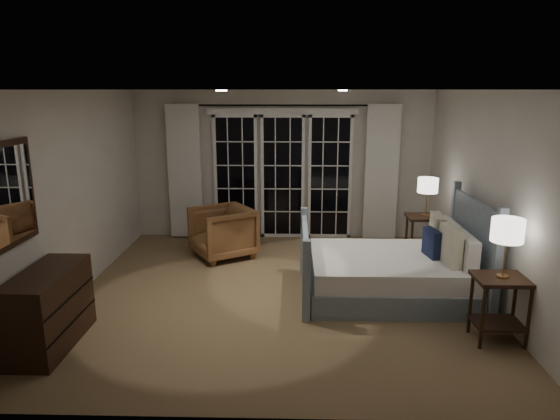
{
  "coord_description": "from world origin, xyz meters",
  "views": [
    {
      "loc": [
        0.18,
        -5.9,
        2.5
      ],
      "look_at": [
        0.02,
        0.09,
        1.05
      ],
      "focal_mm": 32.0,
      "sensor_mm": 36.0,
      "label": 1
    }
  ],
  "objects_px": {
    "dresser": "(49,309)",
    "lamp_left": "(508,231)",
    "armchair": "(222,232)",
    "lamp_right": "(428,186)",
    "nightstand_left": "(500,299)",
    "bed": "(393,271)",
    "nightstand_right": "(425,231)"
  },
  "relations": [
    {
      "from": "dresser",
      "to": "lamp_left",
      "type": "bearing_deg",
      "value": 2.72
    },
    {
      "from": "lamp_left",
      "to": "armchair",
      "type": "relative_size",
      "value": 0.7
    },
    {
      "from": "lamp_right",
      "to": "lamp_left",
      "type": "bearing_deg",
      "value": -86.83
    },
    {
      "from": "nightstand_left",
      "to": "lamp_left",
      "type": "height_order",
      "value": "lamp_left"
    },
    {
      "from": "bed",
      "to": "lamp_left",
      "type": "distance_m",
      "value": 1.66
    },
    {
      "from": "nightstand_left",
      "to": "lamp_right",
      "type": "xyz_separation_m",
      "value": [
        -0.13,
        2.44,
        0.69
      ]
    },
    {
      "from": "armchair",
      "to": "dresser",
      "type": "xyz_separation_m",
      "value": [
        -1.34,
        -2.77,
        0.0
      ]
    },
    {
      "from": "lamp_left",
      "to": "armchair",
      "type": "distance_m",
      "value": 4.14
    },
    {
      "from": "nightstand_right",
      "to": "lamp_right",
      "type": "distance_m",
      "value": 0.68
    },
    {
      "from": "nightstand_left",
      "to": "armchair",
      "type": "xyz_separation_m",
      "value": [
        -3.16,
        2.55,
        -0.07
      ]
    },
    {
      "from": "armchair",
      "to": "dresser",
      "type": "bearing_deg",
      "value": -57.57
    },
    {
      "from": "nightstand_left",
      "to": "nightstand_right",
      "type": "bearing_deg",
      "value": 93.17
    },
    {
      "from": "bed",
      "to": "armchair",
      "type": "height_order",
      "value": "bed"
    },
    {
      "from": "lamp_right",
      "to": "nightstand_left",
      "type": "bearing_deg",
      "value": -86.83
    },
    {
      "from": "armchair",
      "to": "nightstand_right",
      "type": "bearing_deg",
      "value": 55.98
    },
    {
      "from": "armchair",
      "to": "dresser",
      "type": "relative_size",
      "value": 0.77
    },
    {
      "from": "nightstand_right",
      "to": "armchair",
      "type": "xyz_separation_m",
      "value": [
        -3.02,
        0.12,
        -0.07
      ]
    },
    {
      "from": "lamp_left",
      "to": "lamp_right",
      "type": "distance_m",
      "value": 2.44
    },
    {
      "from": "bed",
      "to": "lamp_right",
      "type": "relative_size",
      "value": 3.72
    },
    {
      "from": "nightstand_left",
      "to": "lamp_left",
      "type": "relative_size",
      "value": 1.15
    },
    {
      "from": "bed",
      "to": "nightstand_right",
      "type": "distance_m",
      "value": 1.49
    },
    {
      "from": "lamp_right",
      "to": "dresser",
      "type": "xyz_separation_m",
      "value": [
        -4.36,
        -2.65,
        -0.75
      ]
    },
    {
      "from": "nightstand_right",
      "to": "lamp_right",
      "type": "bearing_deg",
      "value": 180.0
    },
    {
      "from": "armchair",
      "to": "lamp_right",
      "type": "bearing_deg",
      "value": 55.98
    },
    {
      "from": "armchair",
      "to": "bed",
      "type": "bearing_deg",
      "value": 26.76
    },
    {
      "from": "nightstand_right",
      "to": "lamp_left",
      "type": "distance_m",
      "value": 2.54
    },
    {
      "from": "armchair",
      "to": "dresser",
      "type": "distance_m",
      "value": 3.07
    },
    {
      "from": "dresser",
      "to": "armchair",
      "type": "bearing_deg",
      "value": 64.23
    },
    {
      "from": "nightstand_left",
      "to": "lamp_left",
      "type": "bearing_deg",
      "value": 180.0
    },
    {
      "from": "armchair",
      "to": "nightstand_left",
      "type": "bearing_deg",
      "value": 19.23
    },
    {
      "from": "nightstand_right",
      "to": "bed",
      "type": "bearing_deg",
      "value": -118.65
    },
    {
      "from": "dresser",
      "to": "nightstand_right",
      "type": "bearing_deg",
      "value": 31.31
    }
  ]
}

